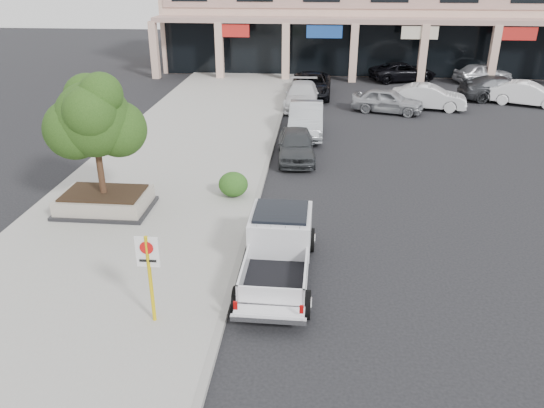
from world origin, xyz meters
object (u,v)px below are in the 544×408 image
Objects in this scene: no_parking_sign at (149,268)px; lot_car_c at (500,88)px; curb_car_c at (302,95)px; curb_car_d at (311,85)px; planter at (105,201)px; pickup_truck at (278,252)px; lot_car_e at (483,73)px; lot_car_f at (527,94)px; lot_car_d at (403,72)px; curb_car_a at (296,145)px; lot_car_a at (388,101)px; curb_car_b at (306,119)px; planter_tree at (99,119)px; lot_car_b at (429,97)px.

lot_car_c is at bearing 58.41° from no_parking_sign.
curb_car_d is (0.49, 2.94, 0.04)m from curb_car_c.
pickup_truck is at bearing -29.71° from planter.
lot_car_e is 0.98× the size of lot_car_f.
lot_car_f is at bearing 54.97° from no_parking_sign.
lot_car_d is at bearing 66.56° from lot_car_f.
curb_car_a is at bearing 140.57° from lot_car_d.
lot_car_e reaches higher than lot_car_a.
no_parking_sign is 0.47× the size of curb_car_b.
lot_car_b is at bearing 49.31° from planter_tree.
pickup_truck is at bearing -89.87° from curb_car_d.
curb_car_b is 9.37m from lot_car_b.
curb_car_a is (2.85, 12.42, -0.95)m from no_parking_sign.
curb_car_d is 1.06× the size of lot_car_c.
curb_car_d is (0.39, 22.55, -0.06)m from pickup_truck.
lot_car_c is (12.18, 0.07, -0.01)m from curb_car_d.
curb_car_b reaches higher than curb_car_c.
no_parking_sign is at bearing 141.08° from lot_car_c.
lot_car_c is at bearing 61.48° from pickup_truck.
curb_car_a is at bearing 127.82° from lot_car_c.
lot_car_e is at bearing 30.17° from lot_car_f.
planter is at bearing -123.83° from curb_car_b.
lot_car_d is at bearing 4.17° from lot_car_a.
lot_car_f is (6.29, 1.49, -0.01)m from lot_car_b.
curb_car_b reaches higher than curb_car_d.
lot_car_b is 8.45m from lot_car_d.
pickup_truck is 1.18× the size of lot_car_b.
lot_car_b is 1.04× the size of lot_car_e.
curb_car_c is (-0.43, 5.67, -0.07)m from curb_car_b.
lot_car_c is (18.97, 18.97, 0.28)m from planter.
curb_car_c is (6.30, 15.95, 0.26)m from planter.
no_parking_sign is 25.18m from curb_car_d.
planter_tree is at bearing 48.97° from planter.
curb_car_c is 0.91× the size of curb_car_d.
curb_car_a is at bearing -88.59° from curb_car_c.
lot_car_d is at bearing 61.32° from planter_tree.
planter_tree is 0.90× the size of lot_car_b.
curb_car_d is 1.33× the size of lot_car_a.
no_parking_sign is 32.34m from lot_car_d.
lot_car_a is 0.80× the size of lot_car_c.
lot_car_f is at bearing -3.82° from curb_car_d.
lot_car_c is at bearing -50.11° from lot_car_b.
lot_car_a reaches higher than planter.
pickup_truck is 29.23m from lot_car_d.
curb_car_c is 0.96× the size of lot_car_c.
planter is at bearing 150.82° from pickup_truck.
lot_car_b is (7.57, 19.89, -0.10)m from pickup_truck.
lot_car_f is (13.47, -1.16, -0.05)m from curb_car_d.
lot_car_b is (7.18, -2.66, -0.04)m from curb_car_d.
lot_car_d is at bearing 14.08° from lot_car_b.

